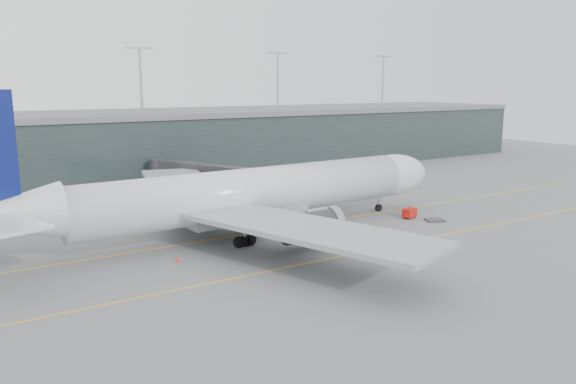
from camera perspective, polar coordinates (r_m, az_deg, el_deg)
ground at (r=84.65m, az=-7.09°, el=-3.91°), size 320.00×320.00×0.00m
taxiline_a at (r=81.18m, az=-5.87°, el=-4.53°), size 160.00×0.25×0.02m
taxiline_b at (r=67.85m, az=0.29°, el=-7.58°), size 160.00×0.25×0.02m
taxiline_lead_main at (r=104.41m, az=-9.37°, el=-1.14°), size 0.25×60.00×0.02m
terminal at (r=137.29m, az=-17.73°, el=4.56°), size 240.00×36.00×29.00m
main_aircraft at (r=81.37m, az=-3.95°, el=-0.21°), size 74.70×70.28×20.97m
jet_bridge at (r=109.74m, az=-5.89°, el=2.07°), size 20.21×43.14×6.42m
gse_cart at (r=93.67m, az=12.24°, el=-2.07°), size 2.69×2.07×1.62m
baggage_dolly at (r=92.82m, az=14.69°, el=-2.77°), size 3.45×3.15×0.28m
uld_a at (r=91.08m, az=-13.09°, el=-2.40°), size 2.34×1.98×1.94m
uld_b at (r=93.88m, az=-11.03°, el=-1.96°), size 2.22×1.87×1.84m
uld_c at (r=93.45m, az=-9.33°, el=-1.90°), size 2.24×1.80×2.02m
cone_nose at (r=99.27m, az=11.18°, el=-1.62°), size 0.45×0.45×0.72m
cone_wing_stbd at (r=72.38m, az=6.71°, el=-6.17°), size 0.45×0.45×0.72m
cone_wing_port at (r=96.92m, az=-4.51°, el=-1.74°), size 0.47×0.47×0.75m
cone_tail at (r=70.65m, az=-11.11°, el=-6.73°), size 0.47×0.47×0.74m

